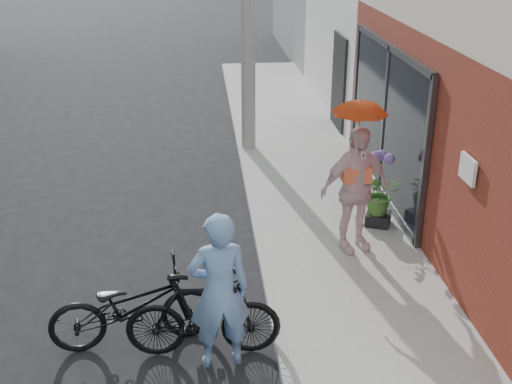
{
  "coord_description": "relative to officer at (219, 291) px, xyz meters",
  "views": [
    {
      "loc": [
        0.14,
        -6.37,
        4.49
      ],
      "look_at": [
        0.84,
        1.41,
        1.1
      ],
      "focal_mm": 45.0,
      "sensor_mm": 36.0,
      "label": 1
    }
  ],
  "objects": [
    {
      "name": "ground",
      "position": [
        -0.27,
        0.66,
        -0.9
      ],
      "size": [
        80.0,
        80.0,
        0.0
      ],
      "primitive_type": "plane",
      "color": "black",
      "rests_on": "ground"
    },
    {
      "name": "sidewalk",
      "position": [
        1.83,
        2.66,
        -0.84
      ],
      "size": [
        2.2,
        24.0,
        0.12
      ],
      "primitive_type": "cube",
      "color": "gray",
      "rests_on": "ground"
    },
    {
      "name": "curb",
      "position": [
        0.67,
        2.66,
        -0.84
      ],
      "size": [
        0.12,
        24.0,
        0.12
      ],
      "primitive_type": "cube",
      "color": "#9E9E99",
      "rests_on": "ground"
    },
    {
      "name": "officer",
      "position": [
        0.0,
        0.0,
        0.0
      ],
      "size": [
        0.7,
        0.51,
        1.79
      ],
      "primitive_type": "imported",
      "rotation": [
        0.0,
        0.0,
        3.27
      ],
      "color": "#7195CA",
      "rests_on": "ground"
    },
    {
      "name": "bike_left",
      "position": [
        -0.95,
        0.43,
        -0.41
      ],
      "size": [
        1.93,
        0.91,
        0.98
      ],
      "primitive_type": "imported",
      "rotation": [
        0.0,
        0.0,
        1.72
      ],
      "color": "black",
      "rests_on": "ground"
    },
    {
      "name": "bike_right",
      "position": [
        -0.18,
        0.16,
        -0.39
      ],
      "size": [
        1.71,
        0.54,
        1.02
      ],
      "primitive_type": "imported",
      "rotation": [
        0.0,
        0.0,
        1.54
      ],
      "color": "black",
      "rests_on": "ground"
    },
    {
      "name": "kimono_woman",
      "position": [
        1.95,
        2.22,
        0.13
      ],
      "size": [
        1.14,
        0.75,
        1.81
      ],
      "primitive_type": "imported",
      "rotation": [
        0.0,
        0.0,
        0.31
      ],
      "color": "silver",
      "rests_on": "sidewalk"
    },
    {
      "name": "parasol",
      "position": [
        1.95,
        2.22,
        1.34
      ],
      "size": [
        0.72,
        0.72,
        0.63
      ],
      "primitive_type": "imported",
      "color": "#D14918",
      "rests_on": "kimono_woman"
    },
    {
      "name": "planter",
      "position": [
        2.52,
        2.93,
        -0.68
      ],
      "size": [
        0.47,
        0.47,
        0.19
      ],
      "primitive_type": "cube",
      "rotation": [
        0.0,
        0.0,
        -0.41
      ],
      "color": "black",
      "rests_on": "sidewalk"
    },
    {
      "name": "potted_plant",
      "position": [
        2.52,
        2.93,
        -0.27
      ],
      "size": [
        0.58,
        0.5,
        0.64
      ],
      "primitive_type": "imported",
      "color": "#3F6E2C",
      "rests_on": "planter"
    }
  ]
}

